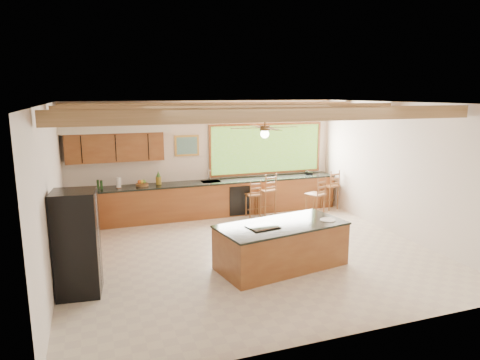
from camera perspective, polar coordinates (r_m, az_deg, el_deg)
name	(u,v)px	position (r m, az deg, el deg)	size (l,w,h in m)	color
ground	(250,253)	(8.79, 1.36, -9.73)	(7.20, 7.20, 0.00)	beige
room_shell	(232,141)	(8.81, -1.11, 5.17)	(7.27, 6.54, 3.02)	beige
counter_run	(184,205)	(10.75, -7.52, -3.27)	(7.12, 3.10, 1.26)	brown
island	(281,245)	(8.05, 5.53, -8.66)	(2.53, 1.51, 0.85)	brown
refrigerator	(77,243)	(7.31, -20.91, -7.90)	(0.73, 0.71, 1.70)	black
bar_stool_a	(268,191)	(11.22, 3.72, -1.45)	(0.49, 0.49, 1.14)	brown
bar_stool_b	(317,195)	(10.93, 10.18, -2.03)	(0.53, 0.53, 1.12)	brown
bar_stool_c	(254,195)	(11.07, 1.87, -2.07)	(0.36, 0.36, 1.00)	brown
bar_stool_d	(331,186)	(12.09, 12.06, -0.82)	(0.48, 0.48, 1.11)	brown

